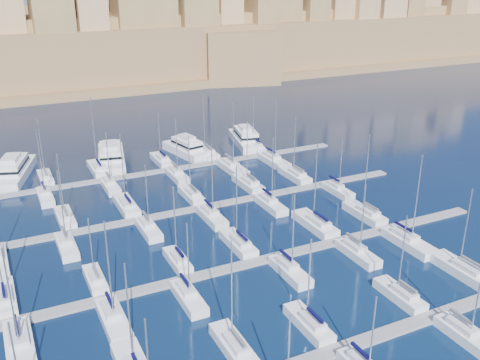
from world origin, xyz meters
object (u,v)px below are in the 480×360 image
motor_yacht_b (111,156)px  motor_yacht_c (186,148)px  motor_yacht_d (245,138)px  sailboat_2 (234,346)px  sailboat_4 (400,295)px  motor_yacht_a (13,170)px

motor_yacht_b → motor_yacht_c: same height
motor_yacht_d → sailboat_2: bearing=-117.5°
sailboat_2 → motor_yacht_d: size_ratio=0.84×
motor_yacht_c → motor_yacht_d: same height
sailboat_4 → sailboat_2: bearing=179.4°
motor_yacht_a → motor_yacht_c: 38.36m
motor_yacht_b → motor_yacht_c: size_ratio=1.28×
motor_yacht_a → motor_yacht_b: (20.85, 0.13, -0.00)m
sailboat_4 → motor_yacht_b: size_ratio=0.64×
motor_yacht_b → motor_yacht_d: same height
sailboat_2 → motor_yacht_b: 71.40m
sailboat_2 → motor_yacht_d: (36.60, 70.40, 0.98)m
motor_yacht_c → motor_yacht_a: bearing=177.2°
motor_yacht_a → motor_yacht_c: size_ratio=1.27×
motor_yacht_d → motor_yacht_a: bearing=179.2°
sailboat_2 → motor_yacht_c: 72.22m
sailboat_4 → motor_yacht_a: (-42.54, 71.45, 1.00)m
motor_yacht_b → motor_yacht_c: (17.47, -2.01, 0.00)m
sailboat_4 → motor_yacht_c: sailboat_4 is taller
motor_yacht_c → motor_yacht_b: bearing=173.4°
motor_yacht_c → motor_yacht_d: (16.38, 1.07, -0.00)m
sailboat_4 → motor_yacht_d: sailboat_4 is taller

